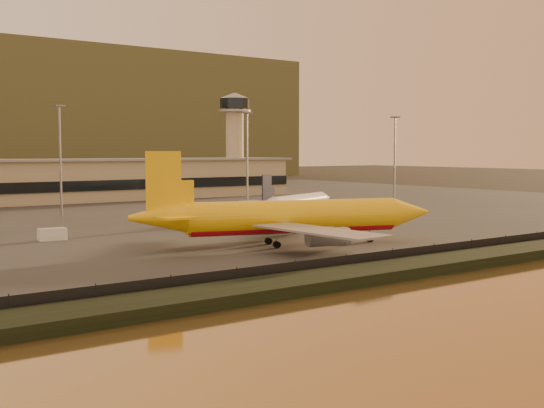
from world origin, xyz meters
The scene contains 10 objects.
ground centered at (0.00, 0.00, 0.00)m, with size 900.00×900.00×0.00m, color black.
embankment centered at (0.00, -17.00, 0.70)m, with size 320.00×7.00×1.40m, color black.
tarmac centered at (0.00, 95.00, 0.10)m, with size 320.00×220.00×0.20m, color #2D2D2D.
perimeter_fence centered at (0.00, -13.00, 1.30)m, with size 300.00×0.05×2.20m, color black.
control_tower centered at (70.00, 131.00, 21.66)m, with size 11.20×11.20×35.50m.
apron_light_masts centered at (15.00, 75.00, 15.70)m, with size 152.20×12.20×25.40m.
dhl_cargo_jet centered at (3.00, 10.63, 4.67)m, with size 48.89×46.57×14.97m.
white_narrowbody_jet centered at (36.07, 51.10, 3.15)m, with size 32.77×30.95×9.88m.
gse_vehicle_yellow centered at (22.62, 22.95, 1.21)m, with size 4.48×2.02×2.02m, color yellow.
gse_vehicle_white centered at (-25.42, 38.92, 1.22)m, with size 4.55×2.05×2.05m, color white.
Camera 1 is at (-61.79, -74.85, 15.21)m, focal length 45.00 mm.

